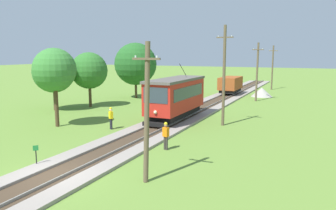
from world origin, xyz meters
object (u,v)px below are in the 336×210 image
(track_worker, at_px, (166,135))
(red_tram, at_px, (176,97))
(utility_pole_foreground, at_px, (147,111))
(second_worker, at_px, (111,117))
(tree_left_near, at_px, (55,70))
(tree_right_far, at_px, (89,71))
(utility_pole_far, at_px, (272,67))
(tree_left_far, at_px, (136,64))
(gravel_pile, at_px, (262,92))
(utility_pole_mid, at_px, (257,71))
(utility_pole_near_tram, at_px, (224,75))
(freight_car, at_px, (230,85))
(trackside_signal_marker, at_px, (36,155))
(tree_right_near, at_px, (54,72))

(track_worker, bearing_deg, red_tram, -142.92)
(utility_pole_foreground, bearing_deg, second_worker, 132.76)
(tree_left_near, distance_m, tree_right_far, 10.27)
(utility_pole_far, bearing_deg, tree_left_far, -129.74)
(tree_right_far, bearing_deg, tree_left_far, 83.03)
(utility_pole_far, distance_m, track_worker, 38.80)
(gravel_pile, xyz_separation_m, track_worker, (-1.32, -28.84, 0.35))
(utility_pole_mid, distance_m, utility_pole_far, 14.47)
(utility_pole_near_tram, bearing_deg, utility_pole_mid, 90.00)
(utility_pole_foreground, relative_size, second_worker, 3.69)
(utility_pole_foreground, height_order, tree_left_far, tree_left_far)
(tree_right_far, bearing_deg, utility_pole_near_tram, -11.70)
(tree_right_far, bearing_deg, tree_left_near, -67.58)
(red_tram, relative_size, tree_right_far, 1.40)
(track_worker, relative_size, tree_right_far, 0.29)
(freight_car, bearing_deg, tree_right_far, -125.89)
(utility_pole_foreground, height_order, utility_pole_far, utility_pole_far)
(utility_pole_foreground, xyz_separation_m, utility_pole_mid, (0.00, 29.23, 0.36))
(freight_car, distance_m, trackside_signal_marker, 34.15)
(tree_left_far, bearing_deg, freight_car, 36.25)
(utility_pole_far, xyz_separation_m, tree_left_far, (-15.25, -18.34, 0.85))
(utility_pole_foreground, height_order, track_worker, utility_pole_foreground)
(freight_car, bearing_deg, second_worker, -97.75)
(utility_pole_far, distance_m, tree_left_far, 23.87)
(second_worker, bearing_deg, tree_left_near, 135.87)
(red_tram, height_order, tree_left_far, tree_left_far)
(tree_left_far, bearing_deg, track_worker, -55.67)
(utility_pole_mid, height_order, gravel_pile, utility_pole_mid)
(gravel_pile, height_order, second_worker, second_worker)
(track_worker, height_order, tree_right_far, tree_right_far)
(freight_car, relative_size, utility_pole_near_tram, 0.63)
(gravel_pile, height_order, track_worker, track_worker)
(utility_pole_mid, bearing_deg, tree_left_far, -165.75)
(utility_pole_mid, xyz_separation_m, tree_left_far, (-15.25, -3.87, 0.81))
(gravel_pile, xyz_separation_m, tree_left_near, (-12.34, -26.48, 4.05))
(utility_pole_far, relative_size, tree_left_near, 1.12)
(utility_pole_far, height_order, second_worker, utility_pole_far)
(trackside_signal_marker, xyz_separation_m, second_worker, (-1.41, 9.12, 0.32))
(tree_left_near, relative_size, tree_right_far, 1.06)
(second_worker, height_order, tree_left_near, tree_left_near)
(red_tram, bearing_deg, utility_pole_mid, 74.51)
(red_tram, xyz_separation_m, utility_pole_near_tram, (4.35, -0.07, 2.04))
(tree_left_near, height_order, tree_right_near, tree_left_near)
(utility_pole_near_tram, xyz_separation_m, tree_left_near, (-12.38, -6.10, 0.45))
(gravel_pile, xyz_separation_m, second_worker, (-7.71, -25.47, 0.35))
(utility_pole_near_tram, bearing_deg, tree_right_far, 168.30)
(gravel_pile, bearing_deg, tree_right_near, -131.67)
(red_tram, xyz_separation_m, track_worker, (2.99, -8.52, -1.21))
(second_worker, bearing_deg, utility_pole_near_tram, -23.07)
(freight_car, relative_size, tree_right_far, 0.85)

